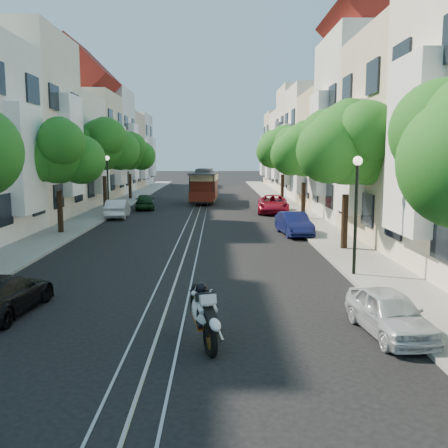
{
  "coord_description": "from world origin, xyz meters",
  "views": [
    {
      "loc": [
        1.47,
        -13.28,
        4.3
      ],
      "look_at": [
        1.71,
        6.81,
        1.54
      ],
      "focal_mm": 40.0,
      "sensor_mm": 36.0,
      "label": 1
    }
  ],
  "objects_px": {
    "lamp_west": "(108,176)",
    "sportbike_rider": "(203,312)",
    "tree_e_d": "(284,149)",
    "tree_w_c": "(104,145)",
    "tree_w_d": "(130,152)",
    "parked_car_e_far": "(273,204)",
    "parked_car_w_mid": "(118,209)",
    "tree_e_b": "(349,146)",
    "parked_car_w_far": "(145,202)",
    "lamp_east": "(356,198)",
    "tree_w_b": "(59,154)",
    "parked_car_e_near": "(390,313)",
    "parked_car_e_mid": "(294,224)",
    "cable_car": "(204,184)",
    "tree_e_c": "(305,151)",
    "parked_car_w_near": "(2,295)"
  },
  "relations": [
    {
      "from": "tree_e_b",
      "to": "parked_car_w_far",
      "type": "relative_size",
      "value": 1.79
    },
    {
      "from": "tree_e_b",
      "to": "tree_w_d",
      "type": "height_order",
      "value": "tree_e_b"
    },
    {
      "from": "sportbike_rider",
      "to": "parked_car_w_far",
      "type": "relative_size",
      "value": 0.57
    },
    {
      "from": "lamp_west",
      "to": "sportbike_rider",
      "type": "bearing_deg",
      "value": -73.03
    },
    {
      "from": "lamp_east",
      "to": "parked_car_e_far",
      "type": "height_order",
      "value": "lamp_east"
    },
    {
      "from": "tree_e_c",
      "to": "parked_car_w_near",
      "type": "relative_size",
      "value": 1.7
    },
    {
      "from": "tree_w_c",
      "to": "parked_car_w_far",
      "type": "bearing_deg",
      "value": 32.32
    },
    {
      "from": "sportbike_rider",
      "to": "parked_car_e_near",
      "type": "relative_size",
      "value": 0.67
    },
    {
      "from": "tree_e_b",
      "to": "tree_w_c",
      "type": "xyz_separation_m",
      "value": [
        -14.4,
        16.0,
        0.34
      ]
    },
    {
      "from": "tree_w_b",
      "to": "sportbike_rider",
      "type": "bearing_deg",
      "value": -63.13
    },
    {
      "from": "parked_car_e_far",
      "to": "parked_car_w_near",
      "type": "height_order",
      "value": "parked_car_e_far"
    },
    {
      "from": "parked_car_e_near",
      "to": "parked_car_w_near",
      "type": "xyz_separation_m",
      "value": [
        -10.0,
        1.65,
        0.02
      ]
    },
    {
      "from": "lamp_west",
      "to": "sportbike_rider",
      "type": "distance_m",
      "value": 25.53
    },
    {
      "from": "lamp_east",
      "to": "parked_car_e_mid",
      "type": "bearing_deg",
      "value": 94.22
    },
    {
      "from": "tree_e_b",
      "to": "sportbike_rider",
      "type": "xyz_separation_m",
      "value": [
        -6.13,
        -11.32,
        -3.95
      ]
    },
    {
      "from": "lamp_east",
      "to": "parked_car_e_mid",
      "type": "distance_m",
      "value": 9.78
    },
    {
      "from": "parked_car_w_mid",
      "to": "tree_w_d",
      "type": "bearing_deg",
      "value": -87.9
    },
    {
      "from": "parked_car_e_mid",
      "to": "tree_w_d",
      "type": "bearing_deg",
      "value": 113.06
    },
    {
      "from": "tree_w_c",
      "to": "cable_car",
      "type": "bearing_deg",
      "value": 45.21
    },
    {
      "from": "lamp_east",
      "to": "parked_car_w_far",
      "type": "height_order",
      "value": "lamp_east"
    },
    {
      "from": "cable_car",
      "to": "parked_car_w_far",
      "type": "height_order",
      "value": "cable_car"
    },
    {
      "from": "tree_w_c",
      "to": "parked_car_w_far",
      "type": "height_order",
      "value": "tree_w_c"
    },
    {
      "from": "tree_w_d",
      "to": "lamp_west",
      "type": "xyz_separation_m",
      "value": [
        0.84,
        -13.98,
        -1.75
      ]
    },
    {
      "from": "tree_w_b",
      "to": "lamp_east",
      "type": "distance_m",
      "value": 16.81
    },
    {
      "from": "tree_w_c",
      "to": "parked_car_w_near",
      "type": "xyz_separation_m",
      "value": [
        2.74,
        -25.05,
        -4.51
      ]
    },
    {
      "from": "tree_w_c",
      "to": "sportbike_rider",
      "type": "bearing_deg",
      "value": -73.16
    },
    {
      "from": "parked_car_e_far",
      "to": "parked_car_w_far",
      "type": "bearing_deg",
      "value": 169.27
    },
    {
      "from": "tree_e_d",
      "to": "tree_w_c",
      "type": "distance_m",
      "value": 15.6
    },
    {
      "from": "lamp_west",
      "to": "parked_car_w_far",
      "type": "xyz_separation_m",
      "value": [
        1.9,
        4.71,
        -2.21
      ]
    },
    {
      "from": "tree_e_b",
      "to": "cable_car",
      "type": "height_order",
      "value": "tree_e_b"
    },
    {
      "from": "tree_e_c",
      "to": "parked_car_e_near",
      "type": "distance_m",
      "value": 22.14
    },
    {
      "from": "tree_w_b",
      "to": "parked_car_w_far",
      "type": "distance_m",
      "value": 13.56
    },
    {
      "from": "lamp_east",
      "to": "parked_car_w_mid",
      "type": "distance_m",
      "value": 21.02
    },
    {
      "from": "parked_car_e_mid",
      "to": "parked_car_w_far",
      "type": "distance_m",
      "value": 16.57
    },
    {
      "from": "parked_car_w_far",
      "to": "tree_e_c",
      "type": "bearing_deg",
      "value": 142.64
    },
    {
      "from": "tree_w_d",
      "to": "parked_car_w_far",
      "type": "relative_size",
      "value": 1.74
    },
    {
      "from": "tree_w_d",
      "to": "parked_car_e_far",
      "type": "bearing_deg",
      "value": -43.31
    },
    {
      "from": "parked_car_e_far",
      "to": "parked_car_w_mid",
      "type": "bearing_deg",
      "value": -161.64
    },
    {
      "from": "tree_w_c",
      "to": "sportbike_rider",
      "type": "relative_size",
      "value": 3.31
    },
    {
      "from": "lamp_west",
      "to": "parked_car_e_near",
      "type": "bearing_deg",
      "value": -63.37
    },
    {
      "from": "tree_w_d",
      "to": "parked_car_e_mid",
      "type": "bearing_deg",
      "value": -60.46
    },
    {
      "from": "tree_e_d",
      "to": "lamp_east",
      "type": "bearing_deg",
      "value": -92.04
    },
    {
      "from": "tree_w_c",
      "to": "parked_car_e_far",
      "type": "distance_m",
      "value": 13.51
    },
    {
      "from": "tree_w_b",
      "to": "cable_car",
      "type": "height_order",
      "value": "tree_w_b"
    },
    {
      "from": "tree_w_b",
      "to": "parked_car_e_near",
      "type": "relative_size",
      "value": 1.97
    },
    {
      "from": "lamp_west",
      "to": "tree_e_b",
      "type": "bearing_deg",
      "value": -43.85
    },
    {
      "from": "lamp_east",
      "to": "sportbike_rider",
      "type": "distance_m",
      "value": 8.44
    },
    {
      "from": "tree_e_b",
      "to": "parked_car_e_near",
      "type": "distance_m",
      "value": 11.62
    },
    {
      "from": "tree_e_b",
      "to": "tree_w_c",
      "type": "distance_m",
      "value": 21.53
    },
    {
      "from": "parked_car_e_mid",
      "to": "parked_car_w_mid",
      "type": "bearing_deg",
      "value": 138.62
    }
  ]
}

